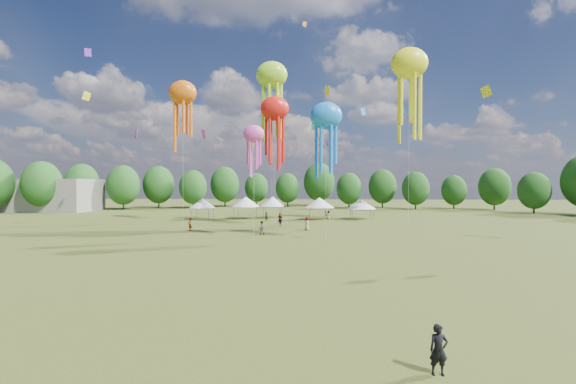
{
  "coord_description": "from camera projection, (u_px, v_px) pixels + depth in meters",
  "views": [
    {
      "loc": [
        2.99,
        -16.19,
        6.63
      ],
      "look_at": [
        0.88,
        15.0,
        6.0
      ],
      "focal_mm": 22.98,
      "sensor_mm": 36.0,
      "label": 1
    }
  ],
  "objects": [
    {
      "name": "spectator_near",
      "position": [
        261.0,
        228.0,
        48.37
      ],
      "size": [
        0.92,
        0.74,
        1.82
      ],
      "primitive_type": "imported",
      "rotation": [
        0.0,
        0.0,
        3.2
      ],
      "color": "gray",
      "rests_on": "ground"
    },
    {
      "name": "festival_tents",
      "position": [
        282.0,
        203.0,
        71.01
      ],
      "size": [
        35.57,
        8.27,
        4.31
      ],
      "color": "#47474C",
      "rests_on": "ground"
    },
    {
      "name": "treeline",
      "position": [
        281.0,
        185.0,
        78.97
      ],
      "size": [
        201.57,
        95.24,
        13.43
      ],
      "color": "#38281C",
      "rests_on": "ground"
    },
    {
      "name": "hangar",
      "position": [
        16.0,
        195.0,
        93.09
      ],
      "size": [
        40.0,
        12.0,
        8.0
      ],
      "primitive_type": "cube",
      "color": "gray",
      "rests_on": "ground"
    },
    {
      "name": "show_kites",
      "position": [
        311.0,
        98.0,
        59.8
      ],
      "size": [
        44.9,
        24.1,
        30.08
      ],
      "color": "red",
      "rests_on": "ground"
    },
    {
      "name": "spectators_far",
      "position": [
        288.0,
        219.0,
        62.08
      ],
      "size": [
        21.09,
        20.44,
        1.92
      ],
      "color": "gray",
      "rests_on": "ground"
    },
    {
      "name": "small_kites",
      "position": [
        296.0,
        25.0,
        57.58
      ],
      "size": [
        74.15,
        60.56,
        44.75
      ],
      "color": "red",
      "rests_on": "ground"
    },
    {
      "name": "ground",
      "position": [
        246.0,
        333.0,
        16.48
      ],
      "size": [
        300.0,
        300.0,
        0.0
      ],
      "primitive_type": "plane",
      "color": "#384416",
      "rests_on": "ground"
    },
    {
      "name": "observer_main",
      "position": [
        439.0,
        350.0,
        12.81
      ],
      "size": [
        0.65,
        0.44,
        1.76
      ],
      "primitive_type": "imported",
      "rotation": [
        0.0,
        0.0,
        0.03
      ],
      "color": "black",
      "rests_on": "ground"
    }
  ]
}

